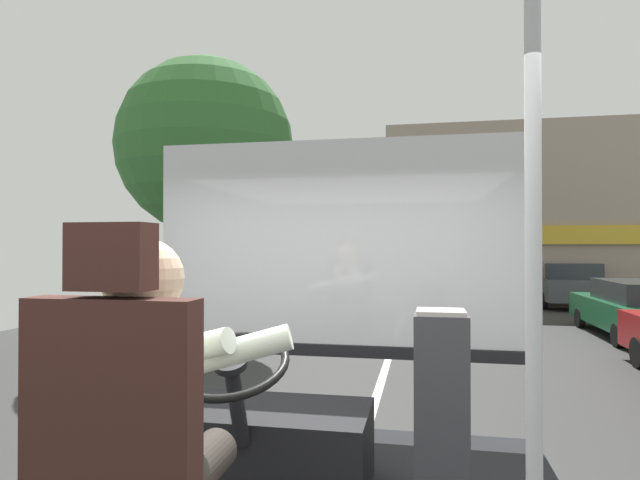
{
  "coord_description": "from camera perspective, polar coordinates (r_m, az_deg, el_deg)",
  "views": [
    {
      "loc": [
        0.61,
        -1.94,
        1.98
      ],
      "look_at": [
        -0.04,
        1.36,
        2.02
      ],
      "focal_mm": 29.68,
      "sensor_mm": 36.0,
      "label": 1
    }
  ],
  "objects": [
    {
      "name": "street_tree",
      "position": [
        10.79,
        -12.21,
        9.73
      ],
      "size": [
        3.44,
        3.44,
        5.66
      ],
      "color": "#4C3828",
      "rests_on": "ground"
    },
    {
      "name": "shop_building",
      "position": [
        21.43,
        23.66,
        2.27
      ],
      "size": [
        11.82,
        5.85,
        6.09
      ],
      "color": "gray",
      "rests_on": "ground"
    },
    {
      "name": "windshield_panel",
      "position": [
        3.61,
        1.36,
        -3.4
      ],
      "size": [
        2.5,
        0.08,
        1.48
      ],
      "color": "silver"
    },
    {
      "name": "bus_driver",
      "position": [
        1.76,
        -17.68,
        -16.28
      ],
      "size": [
        0.77,
        0.53,
        0.82
      ],
      "color": "#332D28",
      "rests_on": "driver_seat"
    },
    {
      "name": "parked_car_black",
      "position": [
        25.12,
        21.44,
        -3.49
      ],
      "size": [
        1.77,
        3.81,
        1.38
      ],
      "color": "black",
      "rests_on": "ground"
    },
    {
      "name": "steering_console",
      "position": [
        2.87,
        -6.49,
        -20.94
      ],
      "size": [
        1.1,
        0.96,
        0.82
      ],
      "color": "black",
      "rests_on": "bus_floor"
    },
    {
      "name": "ground",
      "position": [
        10.94,
        7.87,
        -11.19
      ],
      "size": [
        18.0,
        44.0,
        0.06
      ],
      "color": "#303030"
    },
    {
      "name": "handrail_pole",
      "position": [
        1.56,
        22.05,
        -8.94
      ],
      "size": [
        0.04,
        0.04,
        1.99
      ],
      "color": "#B7B7BC",
      "rests_on": "bus_floor"
    },
    {
      "name": "fare_box",
      "position": [
        2.54,
        12.93,
        -17.93
      ],
      "size": [
        0.24,
        0.22,
        0.93
      ],
      "color": "#333338",
      "rests_on": "bus_floor"
    },
    {
      "name": "parked_car_charcoal",
      "position": [
        19.5,
        24.88,
        -4.23
      ],
      "size": [
        1.98,
        4.44,
        1.43
      ],
      "color": "#474C51",
      "rests_on": "ground"
    }
  ]
}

